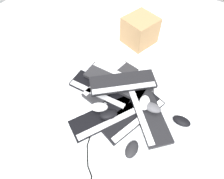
{
  "coord_description": "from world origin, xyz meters",
  "views": [
    {
      "loc": [
        0.49,
        -0.69,
        1.11
      ],
      "look_at": [
        0.02,
        -0.03,
        0.04
      ],
      "focal_mm": 32.0,
      "sensor_mm": 36.0,
      "label": 1
    }
  ],
  "objects_px": {
    "keyboard_5": "(115,80)",
    "mouse_2": "(145,103)",
    "keyboard_3": "(101,89)",
    "keyboard_4": "(105,117)",
    "mouse_0": "(132,149)",
    "mouse_1": "(152,107)",
    "keyboard_0": "(133,115)",
    "keyboard_6": "(148,113)",
    "mouse_4": "(108,114)",
    "mouse_3": "(99,107)",
    "keyboard_1": "(122,86)",
    "keyboard_7": "(123,83)",
    "cardboard_box": "(140,30)",
    "mouse_5": "(182,121)",
    "keyboard_2": "(111,82)"
  },
  "relations": [
    {
      "from": "keyboard_5",
      "to": "mouse_2",
      "type": "relative_size",
      "value": 4.09
    },
    {
      "from": "keyboard_3",
      "to": "keyboard_4",
      "type": "xyz_separation_m",
      "value": [
        0.16,
        -0.15,
        0.0
      ]
    },
    {
      "from": "mouse_0",
      "to": "mouse_1",
      "type": "height_order",
      "value": "mouse_1"
    },
    {
      "from": "keyboard_0",
      "to": "keyboard_6",
      "type": "relative_size",
      "value": 1.07
    },
    {
      "from": "mouse_4",
      "to": "keyboard_3",
      "type": "bearing_deg",
      "value": -88.3
    },
    {
      "from": "keyboard_5",
      "to": "mouse_3",
      "type": "xyz_separation_m",
      "value": [
        0.05,
        -0.24,
        0.01
      ]
    },
    {
      "from": "keyboard_4",
      "to": "keyboard_5",
      "type": "bearing_deg",
      "value": 112.45
    },
    {
      "from": "keyboard_1",
      "to": "mouse_2",
      "type": "relative_size",
      "value": 4.14
    },
    {
      "from": "keyboard_7",
      "to": "mouse_3",
      "type": "xyz_separation_m",
      "value": [
        -0.02,
        -0.23,
        -0.02
      ]
    },
    {
      "from": "cardboard_box",
      "to": "mouse_5",
      "type": "bearing_deg",
      "value": -39.65
    },
    {
      "from": "keyboard_0",
      "to": "mouse_3",
      "type": "xyz_separation_m",
      "value": [
        -0.19,
        -0.09,
        0.04
      ]
    },
    {
      "from": "keyboard_2",
      "to": "keyboard_4",
      "type": "bearing_deg",
      "value": -61.09
    },
    {
      "from": "mouse_1",
      "to": "mouse_5",
      "type": "height_order",
      "value": "mouse_1"
    },
    {
      "from": "mouse_1",
      "to": "cardboard_box",
      "type": "relative_size",
      "value": 0.47
    },
    {
      "from": "keyboard_2",
      "to": "mouse_4",
      "type": "height_order",
      "value": "mouse_4"
    },
    {
      "from": "keyboard_0",
      "to": "mouse_4",
      "type": "bearing_deg",
      "value": -138.75
    },
    {
      "from": "mouse_1",
      "to": "keyboard_7",
      "type": "bearing_deg",
      "value": -21.32
    },
    {
      "from": "keyboard_0",
      "to": "keyboard_5",
      "type": "relative_size",
      "value": 1.03
    },
    {
      "from": "mouse_5",
      "to": "keyboard_0",
      "type": "bearing_deg",
      "value": -160.05
    },
    {
      "from": "mouse_3",
      "to": "mouse_5",
      "type": "relative_size",
      "value": 1.0
    },
    {
      "from": "keyboard_2",
      "to": "mouse_0",
      "type": "distance_m",
      "value": 0.51
    },
    {
      "from": "mouse_1",
      "to": "mouse_4",
      "type": "distance_m",
      "value": 0.27
    },
    {
      "from": "keyboard_0",
      "to": "mouse_2",
      "type": "height_order",
      "value": "mouse_2"
    },
    {
      "from": "keyboard_6",
      "to": "mouse_2",
      "type": "relative_size",
      "value": 3.92
    },
    {
      "from": "keyboard_6",
      "to": "keyboard_7",
      "type": "height_order",
      "value": "keyboard_7"
    },
    {
      "from": "mouse_1",
      "to": "keyboard_5",
      "type": "bearing_deg",
      "value": -19.85
    },
    {
      "from": "keyboard_2",
      "to": "keyboard_6",
      "type": "height_order",
      "value": "keyboard_6"
    },
    {
      "from": "keyboard_7",
      "to": "mouse_1",
      "type": "distance_m",
      "value": 0.26
    },
    {
      "from": "keyboard_2",
      "to": "mouse_4",
      "type": "distance_m",
      "value": 0.29
    },
    {
      "from": "keyboard_5",
      "to": "cardboard_box",
      "type": "bearing_deg",
      "value": 102.53
    },
    {
      "from": "mouse_2",
      "to": "cardboard_box",
      "type": "relative_size",
      "value": 0.47
    },
    {
      "from": "keyboard_6",
      "to": "cardboard_box",
      "type": "height_order",
      "value": "cardboard_box"
    },
    {
      "from": "keyboard_2",
      "to": "keyboard_4",
      "type": "height_order",
      "value": "same"
    },
    {
      "from": "keyboard_3",
      "to": "mouse_3",
      "type": "distance_m",
      "value": 0.17
    },
    {
      "from": "keyboard_0",
      "to": "mouse_4",
      "type": "distance_m",
      "value": 0.16
    },
    {
      "from": "mouse_4",
      "to": "cardboard_box",
      "type": "relative_size",
      "value": 0.47
    },
    {
      "from": "keyboard_6",
      "to": "mouse_5",
      "type": "relative_size",
      "value": 3.92
    },
    {
      "from": "mouse_4",
      "to": "mouse_2",
      "type": "bearing_deg",
      "value": -175.82
    },
    {
      "from": "keyboard_6",
      "to": "mouse_3",
      "type": "bearing_deg",
      "value": -151.12
    },
    {
      "from": "keyboard_2",
      "to": "mouse_5",
      "type": "height_order",
      "value": "mouse_5"
    },
    {
      "from": "keyboard_5",
      "to": "mouse_2",
      "type": "bearing_deg",
      "value": -13.55
    },
    {
      "from": "keyboard_2",
      "to": "mouse_0",
      "type": "xyz_separation_m",
      "value": [
        0.38,
        -0.33,
        0.01
      ]
    },
    {
      "from": "keyboard_1",
      "to": "keyboard_5",
      "type": "xyz_separation_m",
      "value": [
        -0.05,
        -0.0,
        0.03
      ]
    },
    {
      "from": "keyboard_4",
      "to": "keyboard_1",
      "type": "bearing_deg",
      "value": 101.59
    },
    {
      "from": "keyboard_3",
      "to": "mouse_5",
      "type": "bearing_deg",
      "value": 9.61
    },
    {
      "from": "mouse_2",
      "to": "mouse_5",
      "type": "xyz_separation_m",
      "value": [
        0.24,
        0.05,
        -0.06
      ]
    },
    {
      "from": "keyboard_2",
      "to": "mouse_1",
      "type": "distance_m",
      "value": 0.36
    },
    {
      "from": "keyboard_3",
      "to": "mouse_2",
      "type": "relative_size",
      "value": 4.13
    },
    {
      "from": "keyboard_4",
      "to": "keyboard_6",
      "type": "xyz_separation_m",
      "value": [
        0.2,
        0.17,
        0.03
      ]
    },
    {
      "from": "keyboard_5",
      "to": "mouse_3",
      "type": "relative_size",
      "value": 4.09
    }
  ]
}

